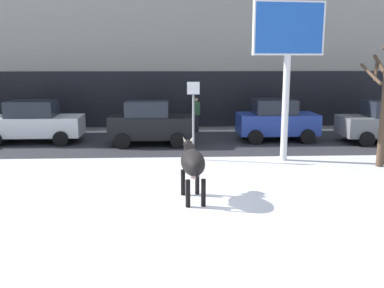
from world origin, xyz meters
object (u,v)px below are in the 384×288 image
Objects in this scene: car_blue_hatchback at (276,120)px; street_sign at (193,114)px; billboard at (288,38)px; pedestrian_near_billboard at (196,115)px; cow_black at (192,163)px; car_black_hatchback at (150,123)px; car_white_sedan at (33,122)px.

street_sign reaches higher than car_blue_hatchback.
pedestrian_near_billboard is (-2.83, 6.13, -3.43)m from billboard.
cow_black is at bearing -129.26° from billboard.
car_black_hatchback is at bearing -173.42° from car_blue_hatchback.
car_blue_hatchback is 4.18m from pedestrian_near_billboard.
car_blue_hatchback is (4.15, 8.09, -0.07)m from cow_black.
street_sign is at bearing 86.86° from cow_black.
car_white_sedan is (-6.58, 8.11, -0.09)m from cow_black.
car_blue_hatchback reaches higher than cow_black.
street_sign is at bearing -59.43° from car_black_hatchback.
car_black_hatchback is (-1.47, 7.44, -0.07)m from cow_black.
car_blue_hatchback is at bearing 80.63° from billboard.
car_white_sedan is at bearing 172.58° from car_black_hatchback.
cow_black is 10.44m from car_white_sedan.
car_blue_hatchback is 2.04× the size of pedestrian_near_billboard.
billboard reaches higher than car_black_hatchback.
cow_black is 6.48m from billboard.
street_sign is at bearing 175.98° from billboard.
cow_black is 9.09m from car_blue_hatchback.
street_sign reaches higher than car_white_sedan.
pedestrian_near_billboard is at bearing 54.26° from car_black_hatchback.
car_blue_hatchback is at bearing 62.86° from cow_black.
car_blue_hatchback is (10.73, -0.02, 0.02)m from car_white_sedan.
car_black_hatchback is 5.65m from car_blue_hatchback.
car_black_hatchback is at bearing 120.57° from street_sign.
pedestrian_near_billboard is 0.61× the size of street_sign.
car_white_sedan reaches higher than cow_black.
cow_black is at bearing -93.14° from street_sign.
car_blue_hatchback reaches higher than pedestrian_near_billboard.
car_black_hatchback reaches higher than pedestrian_near_billboard.
car_blue_hatchback is at bearing 6.58° from car_black_hatchback.
cow_black is 0.68× the size of street_sign.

